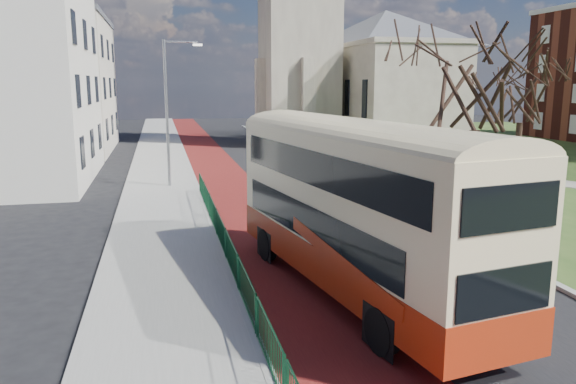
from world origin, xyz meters
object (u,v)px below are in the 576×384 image
object	(u,v)px
streetlamp	(169,106)
winter_tree_near	(479,69)
winter_tree_far	(523,86)
litter_bin	(491,217)
bus	(356,201)

from	to	relation	value
streetlamp	winter_tree_near	bearing A→B (deg)	-30.21
winter_tree_near	winter_tree_far	xyz separation A→B (m)	(9.56, 10.15, -0.86)
winter_tree_far	winter_tree_near	bearing A→B (deg)	-133.28
winter_tree_far	litter_bin	distance (m)	18.83
streetlamp	winter_tree_near	size ratio (longest dim) A/B	0.86
bus	winter_tree_near	world-z (taller)	winter_tree_near
streetlamp	litter_bin	world-z (taller)	streetlamp
bus	winter_tree_near	distance (m)	14.01
winter_tree_far	litter_bin	size ratio (longest dim) A/B	8.66
streetlamp	winter_tree_far	xyz separation A→B (m)	(23.47, 2.04, 1.00)
bus	winter_tree_far	bearing A→B (deg)	36.82
streetlamp	litter_bin	bearing A→B (deg)	-44.82
streetlamp	winter_tree_near	world-z (taller)	winter_tree_near
bus	litter_bin	distance (m)	9.81
streetlamp	winter_tree_far	size ratio (longest dim) A/B	1.00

